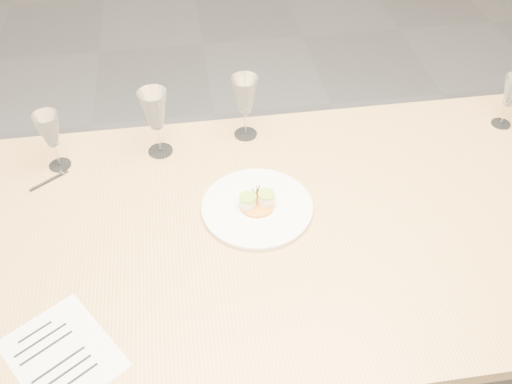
{
  "coord_description": "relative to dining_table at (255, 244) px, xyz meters",
  "views": [
    {
      "loc": [
        -0.15,
        -1.03,
        1.9
      ],
      "look_at": [
        0.02,
        0.09,
        0.8
      ],
      "focal_mm": 40.0,
      "sensor_mm": 36.0,
      "label": 1
    }
  ],
  "objects": [
    {
      "name": "recipe_sheet",
      "position": [
        -0.48,
        -0.31,
        0.07
      ],
      "size": [
        0.31,
        0.33,
        0.0
      ],
      "rotation": [
        0.0,
        0.0,
        0.59
      ],
      "color": "white",
      "rests_on": "dining_table"
    },
    {
      "name": "ballpoint_pen",
      "position": [
        -0.57,
        0.27,
        0.07
      ],
      "size": [
        0.11,
        0.08,
        0.01
      ],
      "rotation": [
        0.0,
        0.0,
        0.62
      ],
      "color": "black",
      "rests_on": "dining_table"
    },
    {
      "name": "wine_glass_1",
      "position": [
        -0.24,
        0.36,
        0.22
      ],
      "size": [
        0.09,
        0.09,
        0.22
      ],
      "color": "white",
      "rests_on": "dining_table"
    },
    {
      "name": "wine_glass_2",
      "position": [
        0.03,
        0.41,
        0.22
      ],
      "size": [
        0.08,
        0.08,
        0.21
      ],
      "color": "white",
      "rests_on": "dining_table"
    },
    {
      "name": "dinner_plate",
      "position": [
        0.02,
        0.07,
        0.08
      ],
      "size": [
        0.31,
        0.31,
        0.08
      ],
      "rotation": [
        0.0,
        0.0,
        -0.16
      ],
      "color": "white",
      "rests_on": "dining_table"
    },
    {
      "name": "wine_glass_3",
      "position": [
        0.87,
        0.34,
        0.19
      ],
      "size": [
        0.07,
        0.07,
        0.18
      ],
      "color": "white",
      "rests_on": "dining_table"
    },
    {
      "name": "ground",
      "position": [
        0.0,
        0.0,
        -0.68
      ],
      "size": [
        7.0,
        7.0,
        0.0
      ],
      "primitive_type": "plane",
      "color": "slate",
      "rests_on": "ground"
    },
    {
      "name": "wine_glass_0",
      "position": [
        -0.55,
        0.34,
        0.2
      ],
      "size": [
        0.08,
        0.08,
        0.19
      ],
      "color": "white",
      "rests_on": "dining_table"
    },
    {
      "name": "dining_table",
      "position": [
        0.0,
        0.0,
        0.0
      ],
      "size": [
        2.4,
        1.0,
        0.75
      ],
      "color": "tan",
      "rests_on": "ground"
    }
  ]
}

